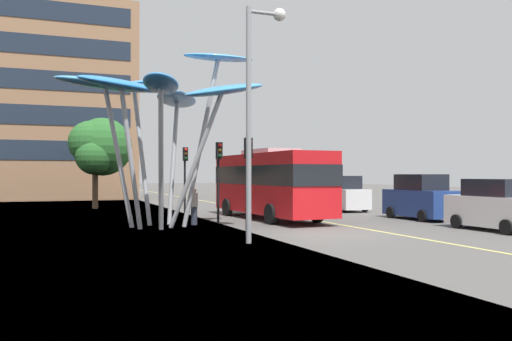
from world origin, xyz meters
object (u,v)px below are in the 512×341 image
object	(u,v)px
traffic_light_island_mid	(185,166)
car_parked_mid	(421,198)
car_parked_near	(498,206)
traffic_light_kerb_near	(248,164)
traffic_light_kerb_far	(219,165)
pedestrian	(194,206)
red_bus	(270,181)
car_parked_far	(341,195)
street_lamp	(257,93)
leaf_sculpture	(157,94)

from	to	relation	value
traffic_light_island_mid	car_parked_mid	size ratio (longest dim) A/B	0.93
car_parked_near	traffic_light_island_mid	bearing A→B (deg)	124.79
traffic_light_kerb_near	traffic_light_island_mid	world-z (taller)	traffic_light_island_mid
traffic_light_kerb_far	pedestrian	distance (m)	2.49
red_bus	car_parked_far	bearing A→B (deg)	32.63
car_parked_mid	pedestrian	xyz separation A→B (m)	(-11.56, 1.32, -0.23)
red_bus	car_parked_mid	bearing A→B (deg)	-22.31
traffic_light_kerb_far	street_lamp	world-z (taller)	street_lamp
car_parked_mid	pedestrian	world-z (taller)	car_parked_mid
red_bus	car_parked_far	size ratio (longest dim) A/B	2.33
traffic_light_kerb_near	traffic_light_island_mid	bearing A→B (deg)	88.74
traffic_light_kerb_near	car_parked_mid	xyz separation A→B (m)	(10.54, 3.06, -1.62)
leaf_sculpture	street_lamp	size ratio (longest dim) A/B	1.14
traffic_light_kerb_near	car_parked_far	bearing A→B (deg)	45.52
leaf_sculpture	pedestrian	world-z (taller)	leaf_sculpture
car_parked_near	pedestrian	size ratio (longest dim) A/B	2.58
traffic_light_kerb_far	pedestrian	world-z (taller)	traffic_light_kerb_far
red_bus	leaf_sculpture	world-z (taller)	leaf_sculpture
car_parked_mid	car_parked_near	bearing A→B (deg)	-95.75
car_parked_mid	street_lamp	size ratio (longest dim) A/B	0.52
red_bus	leaf_sculpture	xyz separation A→B (m)	(-6.28, -2.22, 3.84)
leaf_sculpture	traffic_light_kerb_far	world-z (taller)	leaf_sculpture
red_bus	leaf_sculpture	bearing A→B (deg)	-160.49
traffic_light_kerb_far	street_lamp	bearing A→B (deg)	-97.65
car_parked_mid	pedestrian	size ratio (longest dim) A/B	2.48
traffic_light_kerb_far	traffic_light_island_mid	world-z (taller)	traffic_light_island_mid
pedestrian	traffic_light_kerb_near	bearing A→B (deg)	-76.90
car_parked_near	street_lamp	size ratio (longest dim) A/B	0.54
traffic_light_kerb_near	pedestrian	distance (m)	4.86
car_parked_far	traffic_light_island_mid	bearing A→B (deg)	172.96
car_parked_mid	leaf_sculpture	bearing A→B (deg)	177.01
car_parked_near	street_lamp	xyz separation A→B (m)	(-10.64, -0.11, 4.06)
car_parked_near	pedestrian	bearing A→B (deg)	147.68
red_bus	car_parked_far	distance (m)	7.91
red_bus	car_parked_far	world-z (taller)	red_bus
leaf_sculpture	pedestrian	size ratio (longest dim) A/B	5.41
traffic_light_kerb_far	traffic_light_island_mid	xyz separation A→B (m)	(-0.13, 6.32, 0.04)
leaf_sculpture	traffic_light_island_mid	bearing A→B (deg)	67.89
traffic_light_kerb_near	car_parked_mid	distance (m)	11.09
traffic_light_island_mid	car_parked_mid	bearing A→B (deg)	-39.11
traffic_light_kerb_near	car_parked_far	distance (m)	14.41
traffic_light_kerb_far	street_lamp	distance (m)	8.18
car_parked_near	pedestrian	xyz separation A→B (m)	(-10.99, 6.95, -0.15)
pedestrian	car_parked_far	bearing A→B (deg)	27.84
red_bus	pedestrian	bearing A→B (deg)	-160.15
red_bus	street_lamp	bearing A→B (deg)	-115.21
pedestrian	traffic_light_kerb_far	bearing A→B (deg)	27.15
car_parked_near	traffic_light_kerb_far	bearing A→B (deg)	141.35
car_parked_near	car_parked_mid	xyz separation A→B (m)	(0.57, 5.63, 0.08)
leaf_sculpture	car_parked_near	bearing A→B (deg)	-26.26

